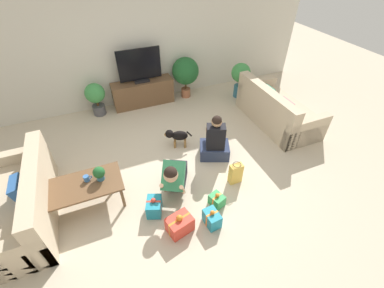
# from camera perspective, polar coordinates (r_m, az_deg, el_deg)

# --- Properties ---
(ground_plane) EXTENTS (16.00, 16.00, 0.00)m
(ground_plane) POSITION_cam_1_polar(r_m,az_deg,el_deg) (4.51, -2.76, -5.53)
(ground_plane) COLOR beige
(wall_back) EXTENTS (8.40, 0.06, 2.60)m
(wall_back) POSITION_cam_1_polar(r_m,az_deg,el_deg) (6.02, -12.50, 20.67)
(wall_back) COLOR beige
(wall_back) RESTS_ON ground_plane
(sofa_left) EXTENTS (0.93, 1.83, 0.83)m
(sofa_left) POSITION_cam_1_polar(r_m,az_deg,el_deg) (4.36, -33.91, -11.15)
(sofa_left) COLOR #C6B293
(sofa_left) RESTS_ON ground_plane
(sofa_right) EXTENTS (0.93, 1.83, 0.83)m
(sofa_right) POSITION_cam_1_polar(r_m,az_deg,el_deg) (5.71, 18.17, 7.11)
(sofa_right) COLOR #C6B293
(sofa_right) RESTS_ON ground_plane
(coffee_table) EXTENTS (1.08, 0.60, 0.43)m
(coffee_table) POSITION_cam_1_polar(r_m,az_deg,el_deg) (4.03, -22.96, -8.76)
(coffee_table) COLOR brown
(coffee_table) RESTS_ON ground_plane
(tv_console) EXTENTS (1.38, 0.38, 0.58)m
(tv_console) POSITION_cam_1_polar(r_m,az_deg,el_deg) (6.19, -10.77, 11.11)
(tv_console) COLOR brown
(tv_console) RESTS_ON ground_plane
(tv) EXTENTS (0.94, 0.20, 0.74)m
(tv) POSITION_cam_1_polar(r_m,az_deg,el_deg) (5.92, -11.53, 16.37)
(tv) COLOR black
(tv) RESTS_ON tv_console
(potted_plant_corner_right) EXTENTS (0.45, 0.45, 0.84)m
(potted_plant_corner_right) POSITION_cam_1_polar(r_m,az_deg,el_deg) (6.39, 10.73, 14.64)
(potted_plant_corner_right) COLOR #336B84
(potted_plant_corner_right) RESTS_ON ground_plane
(potted_plant_back_left) EXTENTS (0.42, 0.42, 0.73)m
(potted_plant_back_left) POSITION_cam_1_polar(r_m,az_deg,el_deg) (5.99, -20.63, 9.90)
(potted_plant_back_left) COLOR #4C4C51
(potted_plant_back_left) RESTS_ON ground_plane
(potted_plant_back_right) EXTENTS (0.63, 0.63, 0.98)m
(potted_plant_back_right) POSITION_cam_1_polar(r_m,az_deg,el_deg) (6.24, -1.46, 15.74)
(potted_plant_back_right) COLOR #A36042
(potted_plant_back_right) RESTS_ON ground_plane
(person_kneeling) EXTENTS (0.62, 0.78, 0.76)m
(person_kneeling) POSITION_cam_1_polar(r_m,az_deg,el_deg) (3.93, -3.89, -7.11)
(person_kneeling) COLOR #23232D
(person_kneeling) RESTS_ON ground_plane
(person_sitting) EXTENTS (0.63, 0.60, 0.90)m
(person_sitting) POSITION_cam_1_polar(r_m,az_deg,el_deg) (4.55, 5.13, 0.33)
(person_sitting) COLOR #283351
(person_sitting) RESTS_ON ground_plane
(dog) EXTENTS (0.49, 0.27, 0.37)m
(dog) POSITION_cam_1_polar(r_m,az_deg,el_deg) (4.81, -3.40, 1.88)
(dog) COLOR black
(dog) RESTS_ON ground_plane
(gift_box_a) EXTENTS (0.39, 0.32, 0.32)m
(gift_box_a) POSITION_cam_1_polar(r_m,az_deg,el_deg) (3.67, -2.75, -17.38)
(gift_box_a) COLOR red
(gift_box_a) RESTS_ON ground_plane
(gift_box_b) EXTENTS (0.24, 0.26, 0.24)m
(gift_box_b) POSITION_cam_1_polar(r_m,az_deg,el_deg) (3.96, 5.54, -12.30)
(gift_box_b) COLOR #2D934C
(gift_box_b) RESTS_ON ground_plane
(gift_box_c) EXTENTS (0.30, 0.34, 0.30)m
(gift_box_c) POSITION_cam_1_polar(r_m,az_deg,el_deg) (3.88, -8.40, -13.55)
(gift_box_c) COLOR teal
(gift_box_c) RESTS_ON ground_plane
(gift_box_d) EXTENTS (0.20, 0.27, 0.29)m
(gift_box_d) POSITION_cam_1_polar(r_m,az_deg,el_deg) (3.74, 4.45, -16.17)
(gift_box_d) COLOR teal
(gift_box_d) RESTS_ON ground_plane
(gift_bag_a) EXTENTS (0.21, 0.13, 0.39)m
(gift_bag_a) POSITION_cam_1_polar(r_m,az_deg,el_deg) (4.23, 9.67, -6.45)
(gift_bag_a) COLOR #E5B74C
(gift_bag_a) RESTS_ON ground_plane
(mug) EXTENTS (0.12, 0.08, 0.09)m
(mug) POSITION_cam_1_polar(r_m,az_deg,el_deg) (4.00, -22.36, -7.06)
(mug) COLOR #386BAD
(mug) RESTS_ON coffee_table
(tabletop_plant) EXTENTS (0.17, 0.17, 0.22)m
(tabletop_plant) POSITION_cam_1_polar(r_m,az_deg,el_deg) (3.89, -19.95, -6.11)
(tabletop_plant) COLOR #336B84
(tabletop_plant) RESTS_ON coffee_table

